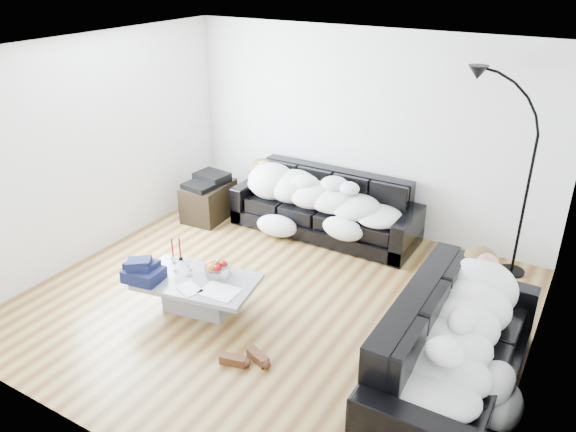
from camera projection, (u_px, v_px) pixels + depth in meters
The scene contains 24 objects.
ground at pixel (274, 302), 6.01m from camera, with size 5.00×5.00×0.00m, color brown.
wall_back at pixel (365, 132), 7.21m from camera, with size 5.00×0.02×2.60m, color silver.
wall_left at pixel (93, 149), 6.60m from camera, with size 0.02×4.50×2.60m, color silver.
wall_right at pixel (548, 254), 4.30m from camera, with size 0.02×4.50×2.60m, color silver.
ceiling at pixel (271, 53), 4.90m from camera, with size 5.00×5.00×0.00m, color white.
sofa_back at pixel (325, 205), 7.33m from camera, with size 2.45×0.85×0.80m, color black.
sofa_right at pixel (456, 349), 4.60m from camera, with size 2.22×0.95×0.90m, color black.
sleeper_back at pixel (323, 190), 7.19m from camera, with size 2.07×0.72×0.41m, color white, non-canonical shape.
sleeper_right at pixel (459, 329), 4.51m from camera, with size 1.90×0.80×0.47m, color white, non-canonical shape.
teal_cushion at pixel (474, 280), 5.05m from camera, with size 0.36×0.30×0.20m, color #0D5C3C.
coffee_table at pixel (199, 294), 5.83m from camera, with size 1.20×0.70×0.35m, color #939699.
fruit_bowl at pixel (217, 268), 5.82m from camera, with size 0.27×0.27×0.16m, color white.
wine_glass_a at pixel (190, 264), 5.89m from camera, with size 0.07×0.07×0.16m, color white.
wine_glass_b at pixel (175, 265), 5.87m from camera, with size 0.07×0.07×0.16m, color white.
wine_glass_c at pixel (189, 268), 5.79m from camera, with size 0.08×0.08×0.18m, color white.
candle_left at pixel (172, 249), 6.08m from camera, with size 0.05×0.05×0.26m, color maroon.
candle_right at pixel (180, 249), 6.08m from camera, with size 0.05×0.05×0.26m, color maroon.
newspaper_a at pixel (219, 291), 5.55m from camera, with size 0.37×0.28×0.01m, color silver.
newspaper_b at pixel (189, 289), 5.59m from camera, with size 0.26×0.19×0.01m, color silver.
navy_jacket at pixel (142, 264), 5.69m from camera, with size 0.40×0.33×0.20m, color black, non-canonical shape.
shoes at pixel (245, 358), 5.10m from camera, with size 0.42×0.30×0.09m, color #472311, non-canonical shape.
av_cabinet at pixel (209, 201), 7.83m from camera, with size 0.50×0.73×0.50m, color black.
stereo at pixel (208, 180), 7.69m from camera, with size 0.44×0.34×0.13m, color black.
floor_lamp at pixel (527, 192), 6.14m from camera, with size 0.74×0.30×2.04m, color black, non-canonical shape.
Camera 1 is at (2.70, -4.26, 3.40)m, focal length 35.00 mm.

